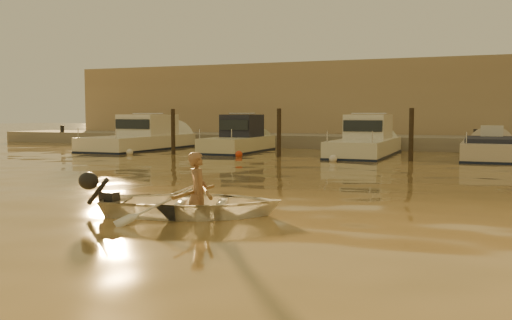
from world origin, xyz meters
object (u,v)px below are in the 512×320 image
at_px(moored_boat_2, 365,141).
at_px(moored_boat_3, 491,153).
at_px(dinghy, 192,204).
at_px(moored_boat_1, 238,139).
at_px(moored_boat_0, 140,137).
at_px(waterfront_building, 442,103).
at_px(person, 198,192).

distance_m(moored_boat_2, moored_boat_3, 5.02).
xyz_separation_m(dinghy, moored_boat_2, (-0.01, 15.56, 0.42)).
relative_size(dinghy, moored_boat_1, 0.55).
distance_m(dinghy, moored_boat_3, 16.34).
relative_size(dinghy, moored_boat_3, 0.51).
relative_size(moored_boat_2, moored_boat_3, 1.17).
xyz_separation_m(moored_boat_1, moored_boat_2, (5.96, 0.00, 0.00)).
distance_m(dinghy, moored_boat_0, 19.25).
bearing_deg(moored_boat_1, dinghy, -69.02).
relative_size(moored_boat_1, moored_boat_2, 0.80).
relative_size(moored_boat_1, moored_boat_3, 0.93).
height_order(moored_boat_1, waterfront_building, waterfront_building).
bearing_deg(moored_boat_0, dinghy, -53.96).
bearing_deg(person, moored_boat_3, -36.35).
height_order(moored_boat_0, moored_boat_1, same).
bearing_deg(dinghy, moored_boat_3, -36.64).
bearing_deg(waterfront_building, moored_boat_1, -127.10).
relative_size(moored_boat_0, moored_boat_3, 1.29).
bearing_deg(waterfront_building, dinghy, -95.06).
bearing_deg(moored_boat_3, moored_boat_2, 180.00).
relative_size(dinghy, moored_boat_0, 0.39).
height_order(moored_boat_0, waterfront_building, waterfront_building).
xyz_separation_m(moored_boat_1, moored_boat_3, (10.96, 0.00, -0.40)).
height_order(person, moored_boat_2, moored_boat_2).
relative_size(moored_boat_0, moored_boat_1, 1.39).
distance_m(dinghy, moored_boat_2, 15.56).
xyz_separation_m(person, moored_boat_0, (-11.41, 15.53, 0.22)).
bearing_deg(moored_boat_0, person, -53.68).
height_order(person, moored_boat_0, moored_boat_0).
bearing_deg(moored_boat_3, person, -107.52).
distance_m(moored_boat_3, waterfront_building, 11.52).
bearing_deg(waterfront_building, moored_boat_3, -76.49).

